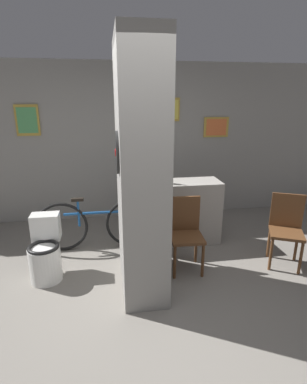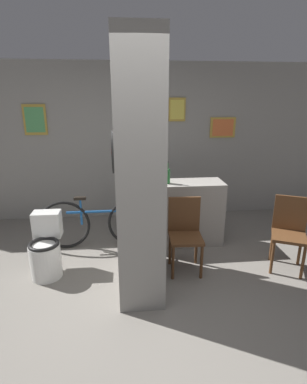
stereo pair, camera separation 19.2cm
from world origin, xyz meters
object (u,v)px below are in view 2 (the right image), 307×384
chair_near_pillar (185,231)px  chair_by_doorway (289,230)px  bottle_tall (167,175)px  bicycle (99,223)px  toilet (46,250)px

chair_near_pillar → chair_by_doorway: bearing=-1.1°
chair_by_doorway → bottle_tall: 1.68m
chair_near_pillar → bicycle: 1.28m
bicycle → bottle_tall: (0.95, -0.01, 0.66)m
bicycle → chair_by_doorway: bearing=-17.9°
toilet → chair_by_doorway: bearing=-2.4°
toilet → bicycle: (0.58, 0.64, 0.05)m
chair_near_pillar → bicycle: chair_near_pillar is taller
toilet → chair_by_doorway: size_ratio=0.81×
chair_near_pillar → bicycle: bearing=151.1°
bicycle → bottle_tall: bearing=-0.3°
toilet → chair_near_pillar: bearing=-1.1°
toilet → bottle_tall: size_ratio=2.32×
chair_by_doorway → bottle_tall: (-1.40, 0.75, 0.53)m
chair_by_doorway → bicycle: (-2.35, 0.76, -0.13)m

